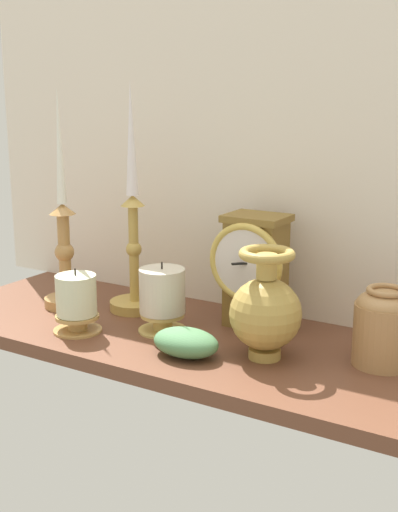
% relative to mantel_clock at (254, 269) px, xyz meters
% --- Properties ---
extents(ground_plane, '(1.00, 0.36, 0.02)m').
position_rel_mantel_clock_xyz_m(ground_plane, '(-0.07, -0.09, -0.12)').
color(ground_plane, brown).
extents(back_wall, '(1.20, 0.02, 0.65)m').
position_rel_mantel_clock_xyz_m(back_wall, '(-0.07, 0.09, 0.22)').
color(back_wall, silver).
rests_on(back_wall, ground_plane).
extents(mantel_clock, '(0.14, 0.10, 0.20)m').
position_rel_mantel_clock_xyz_m(mantel_clock, '(0.00, 0.00, 0.00)').
color(mantel_clock, brown).
rests_on(mantel_clock, ground_plane).
extents(candlestick_tall_left, '(0.09, 0.09, 0.41)m').
position_rel_mantel_clock_xyz_m(candlestick_tall_left, '(-0.36, -0.09, 0.02)').
color(candlestick_tall_left, '#B38248').
rests_on(candlestick_tall_left, ground_plane).
extents(candlestick_tall_center, '(0.10, 0.10, 0.43)m').
position_rel_mantel_clock_xyz_m(candlestick_tall_center, '(-0.23, -0.04, 0.03)').
color(candlestick_tall_center, tan).
rests_on(candlestick_tall_center, ground_plane).
extents(brass_vase_bulbous, '(0.11, 0.11, 0.18)m').
position_rel_mantel_clock_xyz_m(brass_vase_bulbous, '(0.08, -0.12, -0.03)').
color(brass_vase_bulbous, '#B39344').
rests_on(brass_vase_bulbous, ground_plane).
extents(brass_vase_jar, '(0.09, 0.09, 0.12)m').
position_rel_mantel_clock_xyz_m(brass_vase_jar, '(0.25, -0.05, -0.04)').
color(brass_vase_jar, '#AB7C4C').
rests_on(brass_vase_jar, ground_plane).
extents(pillar_candle_front, '(0.08, 0.08, 0.12)m').
position_rel_mantel_clock_xyz_m(pillar_candle_front, '(-0.12, -0.11, -0.04)').
color(pillar_candle_front, '#D3B65F').
rests_on(pillar_candle_front, ground_plane).
extents(pillar_candle_near_clock, '(0.08, 0.08, 0.11)m').
position_rel_mantel_clock_xyz_m(pillar_candle_near_clock, '(-0.25, -0.18, -0.05)').
color(pillar_candle_near_clock, tan).
rests_on(pillar_candle_near_clock, ground_plane).
extents(ivy_sprig, '(0.11, 0.08, 0.04)m').
position_rel_mantel_clock_xyz_m(ivy_sprig, '(-0.03, -0.18, -0.08)').
color(ivy_sprig, '#508453').
rests_on(ivy_sprig, ground_plane).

